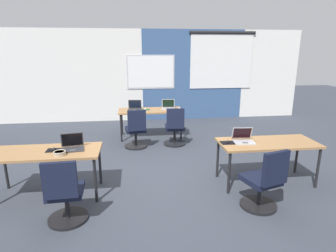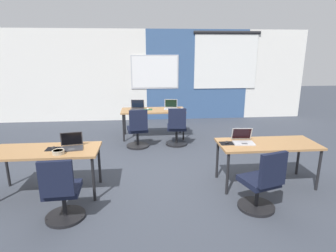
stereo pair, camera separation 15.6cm
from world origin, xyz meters
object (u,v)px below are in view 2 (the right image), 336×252
object	(u,v)px
mouse_near_right_inner	(227,142)
laptop_far_left	(137,107)
desk_near_right	(267,146)
laptop_near_left_inner	(72,145)
mouse_far_left	(148,109)
mouse_far_right	(182,108)
laptop_near_right_inner	(243,140)
chair_far_right	(177,130)
chair_near_left_inner	(62,195)
chair_far_left	(138,132)
snack_bowl	(58,152)
mouse_near_left_inner	(53,148)
desk_near_left	(46,153)
chair_near_right_inner	(261,186)
laptop_far_right	(171,107)
desk_far_center	(153,112)

from	to	relation	value
mouse_near_right_inner	laptop_far_left	distance (m)	3.20
desk_near_right	laptop_near_left_inner	size ratio (longest dim) A/B	4.31
mouse_far_left	mouse_far_right	bearing A→B (deg)	-1.33
laptop_near_right_inner	chair_far_right	bearing A→B (deg)	117.02
mouse_far_right	laptop_far_left	distance (m)	1.13
mouse_near_right_inner	chair_near_left_inner	bearing A→B (deg)	-160.92
chair_near_left_inner	chair_far_left	world-z (taller)	same
mouse_far_right	snack_bowl	distance (m)	3.75
mouse_near_left_inner	laptop_far_left	xyz separation A→B (m)	(1.24, 2.86, 0.03)
chair_near_left_inner	mouse_far_left	xyz separation A→B (m)	(1.20, 3.62, 0.36)
laptop_far_left	desk_near_left	bearing A→B (deg)	-109.07
desk_near_right	mouse_far_left	bearing A→B (deg)	123.65
desk_near_left	snack_bowl	xyz separation A→B (m)	(0.25, -0.20, 0.10)
desk_near_right	mouse_near_right_inner	distance (m)	0.68
desk_near_right	mouse_far_left	xyz separation A→B (m)	(-1.88, 2.82, 0.08)
laptop_near_right_inner	mouse_near_left_inner	distance (m)	2.99
chair_near_right_inner	mouse_near_left_inner	world-z (taller)	chair_near_right_inner
chair_near_left_inner	mouse_far_left	world-z (taller)	chair_near_left_inner
chair_near_left_inner	laptop_far_left	world-z (taller)	laptop_far_left
laptop_near_left_inner	snack_bowl	distance (m)	0.28
desk_near_right	mouse_near_left_inner	size ratio (longest dim) A/B	15.17
mouse_far_right	mouse_near_right_inner	bearing A→B (deg)	-83.00
laptop_far_right	mouse_far_left	distance (m)	0.59
snack_bowl	chair_far_right	bearing A→B (deg)	48.65
chair_far_right	chair_far_left	distance (m)	0.91
desk_near_left	mouse_far_left	size ratio (longest dim) A/B	15.21
mouse_near_right_inner	laptop_far_right	world-z (taller)	laptop_far_right
desk_near_left	chair_near_right_inner	world-z (taller)	chair_near_right_inner
laptop_near_right_inner	chair_near_right_inner	distance (m)	0.93
desk_near_right	desk_far_center	xyz separation A→B (m)	(-1.75, 2.80, 0.00)
mouse_near_right_inner	chair_near_left_inner	xyz separation A→B (m)	(-2.40, -0.83, -0.36)
laptop_near_right_inner	chair_far_right	distance (m)	2.23
desk_near_right	mouse_near_left_inner	world-z (taller)	mouse_near_left_inner
chair_near_right_inner	laptop_near_left_inner	xyz separation A→B (m)	(-2.70, 0.83, 0.39)
mouse_far_left	snack_bowl	xyz separation A→B (m)	(-1.37, -3.03, 0.01)
desk_far_center	laptop_far_left	bearing A→B (deg)	168.39
desk_near_left	mouse_far_left	bearing A→B (deg)	60.15
desk_near_right	desk_far_center	distance (m)	3.30
laptop_near_left_inner	chair_far_left	xyz separation A→B (m)	(0.98, 1.97, -0.39)
chair_far_right	chair_far_left	world-z (taller)	same
desk_far_center	laptop_near_left_inner	size ratio (longest dim) A/B	4.31
chair_far_right	mouse_far_left	xyz separation A→B (m)	(-0.65, 0.73, 0.36)
laptop_near_right_inner	mouse_far_left	xyz separation A→B (m)	(-1.48, 2.77, -0.03)
chair_near_right_inner	mouse_far_right	xyz separation A→B (m)	(-0.60, 3.60, 0.36)
laptop_near_right_inner	chair_far_left	xyz separation A→B (m)	(-1.74, 1.96, -0.39)
mouse_near_right_inner	mouse_far_left	xyz separation A→B (m)	(-1.21, 2.79, 0.00)
mouse_near_right_inner	chair_near_right_inner	size ratio (longest dim) A/B	0.12
chair_near_right_inner	laptop_far_right	bearing A→B (deg)	-93.53
mouse_far_left	desk_near_right	bearing A→B (deg)	-56.35
mouse_far_right	mouse_far_left	xyz separation A→B (m)	(-0.86, 0.02, 0.00)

